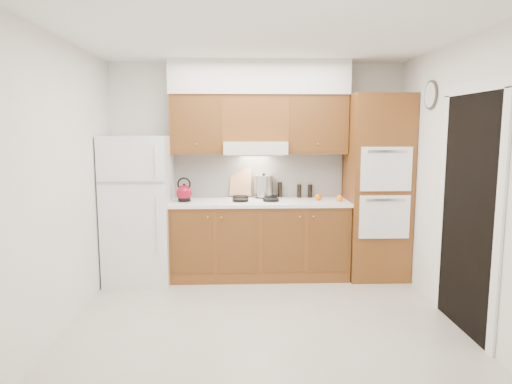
{
  "coord_description": "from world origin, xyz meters",
  "views": [
    {
      "loc": [
        -0.23,
        -4.22,
        1.8
      ],
      "look_at": [
        -0.05,
        0.45,
        1.15
      ],
      "focal_mm": 32.0,
      "sensor_mm": 36.0,
      "label": 1
    }
  ],
  "objects_px": {
    "oven_cabinet": "(377,187)",
    "stock_pot": "(264,186)",
    "kettle": "(184,193)",
    "fridge": "(139,209)"
  },
  "relations": [
    {
      "from": "fridge",
      "to": "stock_pot",
      "type": "relative_size",
      "value": 6.88
    },
    {
      "from": "kettle",
      "to": "oven_cabinet",
      "type": "bearing_deg",
      "value": 7.3
    },
    {
      "from": "oven_cabinet",
      "to": "stock_pot",
      "type": "height_order",
      "value": "oven_cabinet"
    },
    {
      "from": "kettle",
      "to": "stock_pot",
      "type": "height_order",
      "value": "stock_pot"
    },
    {
      "from": "oven_cabinet",
      "to": "stock_pot",
      "type": "relative_size",
      "value": 8.8
    },
    {
      "from": "stock_pot",
      "to": "oven_cabinet",
      "type": "bearing_deg",
      "value": -8.42
    },
    {
      "from": "fridge",
      "to": "oven_cabinet",
      "type": "height_order",
      "value": "oven_cabinet"
    },
    {
      "from": "oven_cabinet",
      "to": "kettle",
      "type": "distance_m",
      "value": 2.31
    },
    {
      "from": "kettle",
      "to": "stock_pot",
      "type": "xyz_separation_m",
      "value": [
        0.96,
        0.21,
        0.05
      ]
    },
    {
      "from": "kettle",
      "to": "stock_pot",
      "type": "distance_m",
      "value": 0.98
    }
  ]
}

